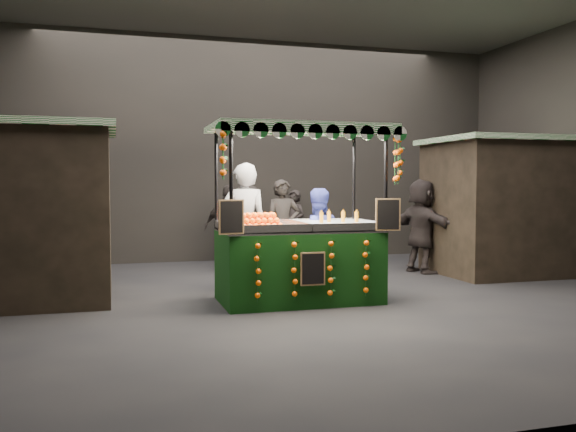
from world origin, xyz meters
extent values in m
plane|color=black|center=(0.00, 0.00, 0.00)|extent=(12.00, 12.00, 0.00)
cube|color=black|center=(0.00, 5.00, 2.50)|extent=(12.00, 0.10, 5.00)
cube|color=black|center=(0.00, -5.00, 2.50)|extent=(12.00, 0.10, 5.00)
cube|color=black|center=(-4.40, 1.00, 1.25)|extent=(2.80, 2.00, 2.50)
cube|color=#115019|center=(-4.40, 1.00, 2.55)|extent=(3.00, 2.20, 0.10)
cube|color=black|center=(4.40, 1.50, 1.25)|extent=(2.80, 2.00, 2.50)
cube|color=#115019|center=(4.40, 1.50, 2.55)|extent=(3.00, 2.20, 0.10)
cube|color=black|center=(-0.35, -0.09, 0.52)|extent=(2.28, 1.24, 1.04)
cube|color=silver|center=(-0.35, -0.09, 1.06)|extent=(2.28, 1.24, 0.04)
cylinder|color=black|center=(-1.46, -0.68, 1.24)|extent=(0.05, 0.05, 2.49)
cylinder|color=black|center=(0.76, -0.68, 1.24)|extent=(0.05, 0.05, 2.49)
cylinder|color=black|center=(-1.46, 0.50, 1.24)|extent=(0.05, 0.05, 2.49)
cylinder|color=black|center=(0.76, 0.50, 1.24)|extent=(0.05, 0.05, 2.49)
cube|color=#115019|center=(-0.35, -0.09, 2.53)|extent=(2.54, 1.50, 0.08)
cube|color=silver|center=(0.27, -0.09, 1.12)|extent=(1.01, 1.12, 0.08)
cube|color=black|center=(-1.47, -0.74, 1.29)|extent=(0.35, 0.10, 0.46)
cube|color=black|center=(0.77, -0.74, 1.29)|extent=(0.35, 0.10, 0.46)
cube|color=black|center=(-0.35, -0.75, 0.57)|extent=(0.35, 0.03, 0.46)
imported|color=slate|center=(-0.95, 0.94, 1.03)|extent=(0.79, 0.55, 2.06)
imported|color=navy|center=(0.20, 0.69, 0.83)|extent=(0.86, 0.70, 1.65)
imported|color=#2C2724|center=(0.17, 2.63, 0.91)|extent=(0.69, 0.48, 1.81)
imported|color=#2C2724|center=(-0.34, 3.34, 0.80)|extent=(0.89, 0.75, 1.60)
imported|color=black|center=(-0.71, 3.47, 0.86)|extent=(1.08, 0.69, 1.71)
imported|color=#282320|center=(-0.12, 4.49, 0.86)|extent=(1.02, 1.27, 1.72)
imported|color=#292321|center=(-4.50, 3.25, 0.97)|extent=(1.12, 0.94, 1.95)
imported|color=#2C2423|center=(2.80, 2.03, 0.91)|extent=(0.91, 1.77, 1.82)
imported|color=black|center=(0.99, 4.60, 0.80)|extent=(0.63, 0.70, 1.60)
camera|label=1|loc=(-2.95, -8.52, 1.72)|focal=37.78mm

